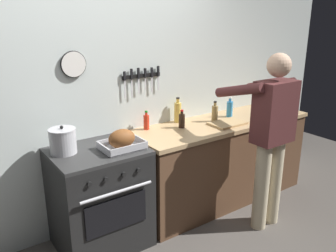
% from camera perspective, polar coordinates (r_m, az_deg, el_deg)
% --- Properties ---
extents(wall_back, '(6.00, 0.13, 2.60)m').
position_cam_1_polar(wall_back, '(3.27, -10.93, 5.49)').
color(wall_back, silver).
rests_on(wall_back, ground).
extents(counter_block, '(2.03, 0.65, 0.90)m').
position_cam_1_polar(counter_block, '(3.90, 8.46, -5.52)').
color(counter_block, brown).
rests_on(counter_block, ground).
extents(stove, '(0.76, 0.67, 0.90)m').
position_cam_1_polar(stove, '(3.17, -10.92, -11.36)').
color(stove, black).
rests_on(stove, ground).
extents(person_cook, '(0.51, 0.63, 1.66)m').
position_cam_1_polar(person_cook, '(3.34, 16.26, -0.85)').
color(person_cook, '#C6B793').
rests_on(person_cook, ground).
extents(roasting_pan, '(0.35, 0.26, 0.17)m').
position_cam_1_polar(roasting_pan, '(2.94, -7.45, -2.32)').
color(roasting_pan, '#B7B7BC').
rests_on(roasting_pan, stove).
extents(stock_pot, '(0.22, 0.22, 0.23)m').
position_cam_1_polar(stock_pot, '(2.95, -16.61, -2.33)').
color(stock_pot, '#B7B7BC').
rests_on(stock_pot, stove).
extents(cutting_board, '(0.36, 0.24, 0.02)m').
position_cam_1_polar(cutting_board, '(3.64, 9.58, 0.44)').
color(cutting_board, tan).
rests_on(cutting_board, counter_block).
extents(bottle_hot_sauce, '(0.06, 0.06, 0.19)m').
position_cam_1_polar(bottle_hot_sauce, '(3.42, -3.51, 0.68)').
color(bottle_hot_sauce, red).
rests_on(bottle_hot_sauce, counter_block).
extents(bottle_vinegar, '(0.06, 0.06, 0.22)m').
position_cam_1_polar(bottle_vinegar, '(3.70, 7.56, 2.09)').
color(bottle_vinegar, '#997F4C').
rests_on(bottle_vinegar, counter_block).
extents(bottle_soy_sauce, '(0.06, 0.06, 0.18)m').
position_cam_1_polar(bottle_soy_sauce, '(3.47, 2.24, 0.92)').
color(bottle_soy_sauce, black).
rests_on(bottle_soy_sauce, counter_block).
extents(bottle_cooking_oil, '(0.07, 0.07, 0.26)m').
position_cam_1_polar(bottle_cooking_oil, '(3.64, 1.58, 2.30)').
color(bottle_cooking_oil, gold).
rests_on(bottle_cooking_oil, counter_block).
extents(bottle_dish_soap, '(0.07, 0.07, 0.22)m').
position_cam_1_polar(bottle_dish_soap, '(3.89, 9.92, 2.80)').
color(bottle_dish_soap, '#338CCC').
rests_on(bottle_dish_soap, counter_block).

